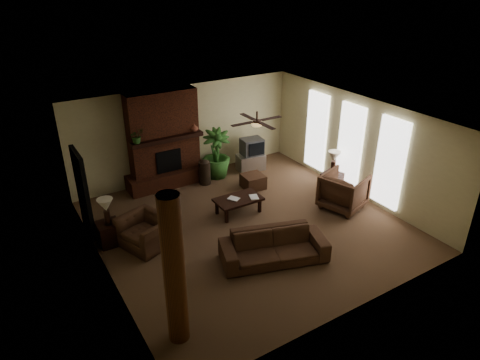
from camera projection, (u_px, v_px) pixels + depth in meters
room_shell at (249, 175)px, 10.03m from camera, size 7.00×7.00×7.00m
fireplace at (165, 148)px, 12.23m from camera, size 2.40×0.70×2.80m
windows at (350, 146)px, 11.82m from camera, size 0.08×3.65×2.35m
log_column at (174, 272)px, 6.81m from camera, size 0.36×0.36×2.80m
doorway at (83, 193)px, 9.95m from camera, size 0.10×1.00×2.10m
ceiling_fan at (257, 123)px, 9.94m from camera, size 1.35×1.35×0.37m
sofa at (274, 242)px, 9.21m from camera, size 2.40×1.34×0.90m
armchair_left at (145, 227)px, 9.70m from camera, size 1.05×1.27×0.96m
armchair_right at (344, 190)px, 11.23m from camera, size 1.25×1.29×1.07m
coffee_table at (238, 200)px, 11.04m from camera, size 1.20×0.70×0.43m
ottoman at (253, 181)px, 12.42m from camera, size 0.64×0.64×0.40m
tv_stand at (251, 162)px, 13.55m from camera, size 0.92×0.62×0.50m
tv at (252, 147)px, 13.36m from camera, size 0.70×0.60×0.52m
floor_vase at (205, 170)px, 12.56m from camera, size 0.34×0.34×0.77m
floor_plant at (216, 164)px, 13.01m from camera, size 1.26×1.69×0.84m
side_table_left at (109, 233)px, 9.84m from camera, size 0.50×0.50×0.55m
lamp_left at (106, 207)px, 9.47m from camera, size 0.42×0.42×0.65m
side_table_right at (332, 182)px, 12.21m from camera, size 0.62×0.62×0.55m
lamp_right at (334, 158)px, 11.94m from camera, size 0.40×0.40×0.65m
mantel_plant at (137, 137)px, 11.37m from camera, size 0.46×0.50×0.33m
mantel_vase at (194, 128)px, 12.23m from camera, size 0.26×0.27×0.22m
book_a at (232, 196)px, 10.83m from camera, size 0.20×0.13×0.29m
book_b at (250, 193)px, 10.98m from camera, size 0.21×0.09×0.29m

